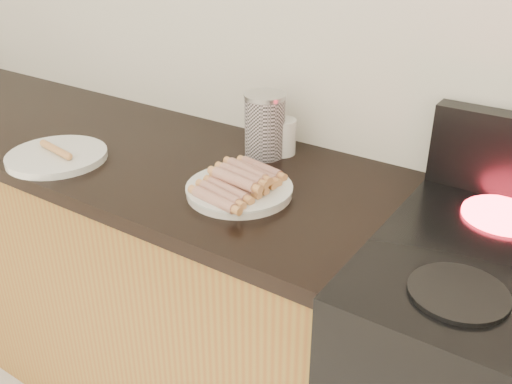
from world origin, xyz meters
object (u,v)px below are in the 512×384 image
Objects in this scene: side_plate at (57,156)px; canister at (265,125)px; main_plate at (239,191)px; mug at (282,137)px.

side_plate is 0.58m from canister.
main_plate is at bearing 11.76° from side_plate.
side_plate is at bearing -141.77° from mug.
mug is (0.49, 0.39, 0.04)m from side_plate.
main_plate is 0.28m from mug.
main_plate is 2.57× the size of mug.
mug is (-0.05, 0.27, 0.04)m from main_plate.
side_plate is (-0.54, -0.11, 0.00)m from main_plate.
canister is (0.46, 0.35, 0.08)m from side_plate.
canister is 0.06m from mug.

